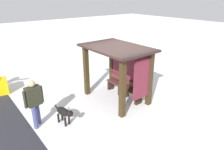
# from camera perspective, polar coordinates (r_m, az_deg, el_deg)

# --- Properties ---
(ground_plane) EXTENTS (60.00, 60.00, 0.00)m
(ground_plane) POSITION_cam_1_polar(r_m,az_deg,el_deg) (8.88, 1.17, -6.60)
(ground_plane) COLOR silver
(bus_shelter) EXTENTS (2.86, 1.93, 2.29)m
(bus_shelter) POSITION_cam_1_polar(r_m,az_deg,el_deg) (8.30, 2.75, 3.34)
(bus_shelter) COLOR #342612
(bus_shelter) RESTS_ON ground
(bench_left_inside) EXTENTS (0.96, 0.34, 0.77)m
(bench_left_inside) POSITION_cam_1_polar(r_m,az_deg,el_deg) (9.34, 1.15, -2.69)
(bench_left_inside) COLOR #532927
(bench_left_inside) RESTS_ON ground
(bench_center_inside) EXTENTS (0.96, 0.38, 0.73)m
(bench_center_inside) POSITION_cam_1_polar(r_m,az_deg,el_deg) (8.65, 5.68, -5.10)
(bench_center_inside) COLOR #482921
(bench_center_inside) RESTS_ON ground
(person_walking) EXTENTS (0.37, 0.67, 1.69)m
(person_walking) POSITION_cam_1_polar(r_m,az_deg,el_deg) (7.16, -20.97, -6.52)
(person_walking) COLOR #2C2D1F
(person_walking) RESTS_ON ground
(dog) EXTENTS (0.90, 0.38, 0.64)m
(dog) POSITION_cam_1_polar(r_m,az_deg,el_deg) (7.25, -13.25, -10.20)
(dog) COLOR black
(dog) RESTS_ON ground
(grit_bin) EXTENTS (0.79, 0.67, 0.66)m
(grit_bin) POSITION_cam_1_polar(r_m,az_deg,el_deg) (10.52, -28.62, -2.76)
(grit_bin) COLOR yellow
(grit_bin) RESTS_ON ground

